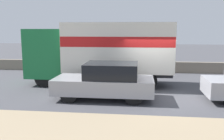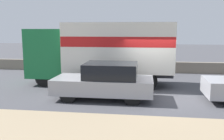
{
  "view_description": "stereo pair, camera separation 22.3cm",
  "coord_description": "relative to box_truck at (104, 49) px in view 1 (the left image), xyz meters",
  "views": [
    {
      "loc": [
        -0.47,
        -11.05,
        2.97
      ],
      "look_at": [
        -1.83,
        0.71,
        1.03
      ],
      "focal_mm": 40.0,
      "sensor_mm": 36.0,
      "label": 1
    },
    {
      "loc": [
        -0.25,
        -11.03,
        2.97
      ],
      "look_at": [
        -1.83,
        0.71,
        1.03
      ],
      "focal_mm": 40.0,
      "sensor_mm": 36.0,
      "label": 2
    }
  ],
  "objects": [
    {
      "name": "car_hatchback",
      "position": [
        0.51,
        -2.78,
        -1.16
      ],
      "size": [
        4.23,
        1.86,
        1.56
      ],
      "rotation": [
        0.0,
        0.0,
        3.14
      ],
      "color": "#9E9EA3",
      "rests_on": "ground_plane"
    },
    {
      "name": "box_truck",
      "position": [
        0.0,
        0.0,
        0.0
      ],
      "size": [
        7.65,
        2.56,
        3.3
      ],
      "rotation": [
        0.0,
        0.0,
        3.14
      ],
      "color": "#196B38",
      "rests_on": "ground_plane"
    },
    {
      "name": "stone_wall_backdrop",
      "position": [
        2.44,
        4.28,
        -1.56
      ],
      "size": [
        60.0,
        0.35,
        0.75
      ],
      "color": "gray",
      "rests_on": "ground_plane"
    },
    {
      "name": "ground_plane",
      "position": [
        2.44,
        -2.1,
        -1.93
      ],
      "size": [
        80.0,
        80.0,
        0.0
      ],
      "primitive_type": "plane",
      "color": "#47474C"
    }
  ]
}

